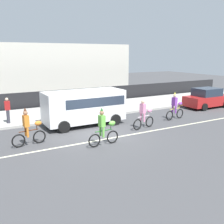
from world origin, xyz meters
TOP-DOWN VIEW (x-y plane):
  - ground_plane at (0.00, 0.00)m, footprint 80.00×80.00m
  - road_centre_line at (0.00, -0.50)m, footprint 36.00×0.14m
  - sidewalk_curb at (0.00, 6.50)m, footprint 60.00×5.00m
  - fence_line at (0.00, 9.40)m, footprint 40.00×0.08m
  - parade_cyclist_orange at (-3.66, 0.53)m, footprint 1.71×0.51m
  - parade_cyclist_lime at (-0.45, -1.28)m, footprint 1.72×0.50m
  - parade_cyclist_pink at (3.04, 0.17)m, footprint 1.71×0.53m
  - parade_cyclist_purple at (6.26, 0.96)m, footprint 1.72×0.50m
  - parked_van_white at (0.31, 2.70)m, footprint 5.00×2.22m
  - parked_car_red at (11.45, 2.74)m, footprint 4.10×1.92m
  - pedestrian_onlooker at (-3.99, 4.94)m, footprint 0.32×0.20m

SIDE VIEW (x-z plane):
  - ground_plane at x=0.00m, z-range 0.00..0.00m
  - road_centre_line at x=0.00m, z-range 0.00..0.01m
  - sidewalk_curb at x=0.00m, z-range 0.00..0.15m
  - fence_line at x=0.00m, z-range 0.00..1.40m
  - parked_car_red at x=11.45m, z-range -0.04..1.60m
  - parade_cyclist_orange at x=-3.66m, z-range -0.12..1.80m
  - parade_cyclist_lime at x=-0.45m, z-range -0.12..1.80m
  - parade_cyclist_pink at x=3.04m, z-range -0.12..1.80m
  - parade_cyclist_purple at x=6.26m, z-range -0.12..1.80m
  - pedestrian_onlooker at x=-3.99m, z-range 0.20..1.82m
  - parked_van_white at x=0.31m, z-range 0.19..2.37m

